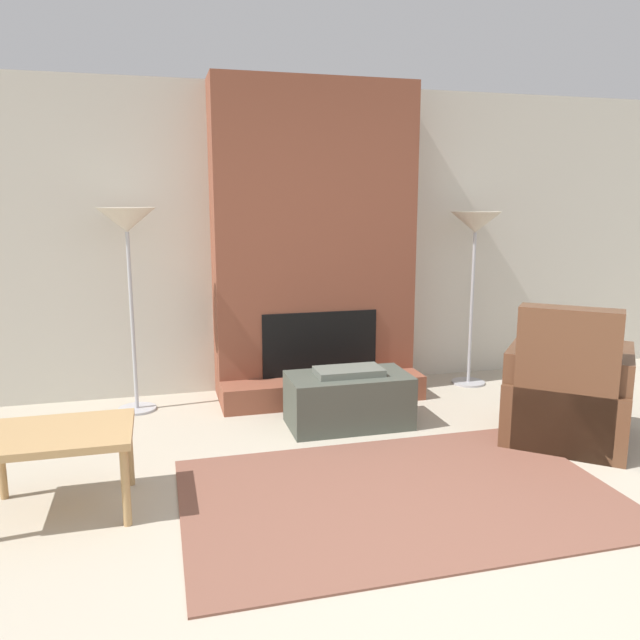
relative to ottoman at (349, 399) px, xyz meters
The scene contains 9 objects.
ground_plane 1.96m from the ottoman, 91.06° to the right, with size 24.00×24.00×0.00m, color #B2A893.
wall_back 1.58m from the ottoman, 91.80° to the left, with size 7.56×0.06×2.60m, color beige.
fireplace 1.36m from the ottoman, 92.33° to the left, with size 1.68×0.71×2.60m.
ottoman is the anchor object (origin of this frame).
armchair 1.52m from the ottoman, 25.75° to the right, with size 1.14×1.15×0.98m.
side_table 2.07m from the ottoman, 155.29° to the right, with size 0.76×0.56×0.46m.
floor_lamp_left 2.09m from the ottoman, 153.68° to the left, with size 0.44×0.44×1.59m.
floor_lamp_right 1.96m from the ottoman, 28.69° to the left, with size 0.44×0.44×1.55m.
area_rug 1.17m from the ottoman, 92.56° to the right, with size 2.44×1.57×0.01m, color brown.
Camera 1 is at (-1.28, -2.26, 1.64)m, focal length 35.00 mm.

